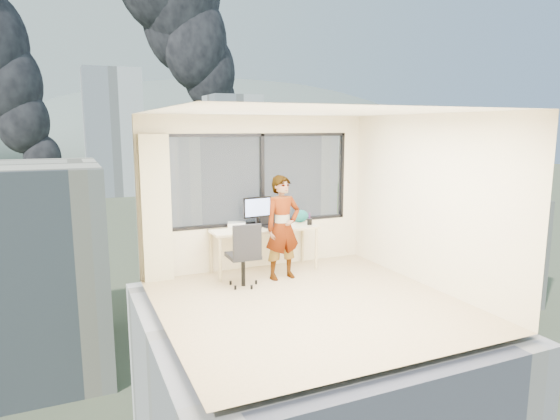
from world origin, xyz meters
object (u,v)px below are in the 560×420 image
desk (264,249)px  person (283,228)px  chair (243,254)px  game_console (237,224)px  laptop (272,220)px  handbag (300,216)px  monitor (257,211)px

desk → person: (0.13, -0.48, 0.46)m
chair → desk: bearing=46.6°
desk → game_console: game_console is taller
game_console → desk: bearing=-13.0°
laptop → handbag: size_ratio=1.20×
chair → handbag: 1.59m
person → game_console: size_ratio=5.69×
person → chair: bearing=-176.4°
monitor → handbag: bearing=-1.6°
handbag → chair: bearing=-142.1°
desk → monitor: size_ratio=3.52×
game_console → handbag: (1.15, -0.09, 0.07)m
monitor → handbag: monitor is taller
chair → laptop: bearing=41.4°
person → monitor: size_ratio=3.25×
desk → person: person is taller
chair → game_console: bearing=78.3°
person → laptop: person is taller
person → game_console: bearing=119.3°
chair → person: (0.71, 0.12, 0.32)m
handbag → person: bearing=-126.0°
laptop → person: bearing=-100.6°
desk → monitor: bearing=117.9°
monitor → game_console: size_ratio=1.75×
chair → laptop: size_ratio=2.96×
game_console → laptop: (0.54, -0.23, 0.07)m
desk → chair: chair is taller
person → laptop: 0.51m
game_console → chair: bearing=-82.3°
laptop → game_console: bearing=149.4°
desk → person: bearing=-75.2°
chair → monitor: size_ratio=1.99×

